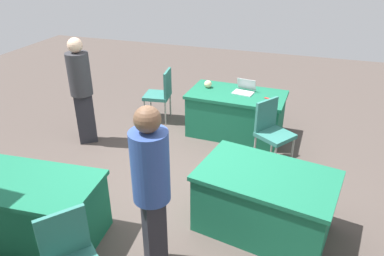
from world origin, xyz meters
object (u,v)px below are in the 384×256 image
Objects in this scene: table_mid_left at (35,210)px; table_mid_right at (264,201)px; person_attendee_standing at (81,87)px; scissors_red at (270,99)px; person_attendee_browsing at (151,186)px; chair_aisle at (272,129)px; table_foreground at (236,114)px; laptop_silver at (244,90)px; yarn_ball at (208,84)px; chair_tucked_left at (161,92)px.

table_mid_right is at bearing -158.29° from table_mid_left.
scissors_red is at bearing -18.30° from person_attendee_standing.
person_attendee_browsing reaches higher than table_mid_right.
person_attendee_standing reaches higher than chair_aisle.
laptop_silver reaches higher than table_foreground.
person_attendee_standing reaches higher than laptop_silver.
laptop_silver is at bearing 177.52° from yarn_ball.
table_foreground is at bearing 47.17° from laptop_silver.
scissors_red reaches higher than table_mid_left.
table_mid_left is at bearing 169.77° from chair_tucked_left.
scissors_red is at bearing 171.65° from table_foreground.
table_mid_right is 0.93× the size of person_attendee_standing.
person_attendee_browsing is at bearing -179.10° from table_mid_left.
yarn_ball is at bearing -98.85° from chair_tucked_left.
scissors_red is at bearing -124.34° from table_mid_left.
person_attendee_standing is at bearing -50.04° from chair_aisle.
person_attendee_standing reaches higher than table_mid_right.
table_mid_right is 1.68× the size of chair_tucked_left.
person_attendee_standing is 9.43× the size of scissors_red.
table_foreground is 0.42m from laptop_silver.
table_mid_right is at bearing -64.99° from scissors_red.
table_mid_left is at bearing 72.72° from yarn_ball.
table_mid_left is at bearing -128.04° from person_attendee_browsing.
table_mid_right is at bearing 95.28° from person_attendee_browsing.
person_attendee_browsing reaches higher than chair_tucked_left.
chair_aisle reaches higher than chair_tucked_left.
person_attendee_standing is at bearing 24.79° from table_foreground.
person_attendee_standing is at bearing -20.74° from table_mid_right.
person_attendee_browsing reaches higher than scissors_red.
person_attendee_browsing is (-2.09, 2.04, 0.04)m from person_attendee_standing.
chair_aisle is at bearing -120.39° from chair_tucked_left.
person_attendee_standing is 0.97× the size of person_attendee_browsing.
chair_tucked_left is (-0.12, -3.21, 0.17)m from table_mid_left.
chair_aisle reaches higher than laptop_silver.
table_foreground is 12.67× the size of yarn_ball.
table_foreground is 1.01× the size of table_mid_right.
laptop_silver reaches higher than table_mid_right.
chair_tucked_left is at bearing -0.78° from yarn_ball.
yarn_ball is at bearing -3.58° from person_attendee_standing.
scissors_red is (-1.94, 0.20, 0.20)m from chair_tucked_left.
table_foreground is at bearing -116.14° from table_mid_left.
scissors_red is at bearing -103.85° from chair_tucked_left.
table_mid_left is at bearing -8.72° from chair_aisle.
person_attendee_browsing reaches higher than table_mid_left.
person_attendee_browsing is at bearing -166.38° from chair_tucked_left.
chair_aisle is at bearing -60.45° from scissors_red.
person_attendee_standing is 2.05m from yarn_ball.
scissors_red is at bearing 169.64° from laptop_silver.
scissors_red is (-0.67, -2.99, -0.25)m from person_attendee_browsing.
person_attendee_browsing is at bearing 97.09° from yarn_ball.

